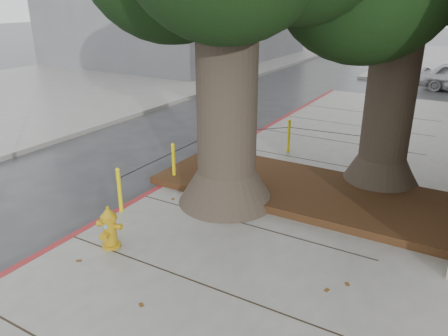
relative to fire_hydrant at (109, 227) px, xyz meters
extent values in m
plane|color=#28282B|center=(1.11, -0.10, -0.53)|extent=(140.00, 140.00, 0.00)
cube|color=slate|center=(-12.89, 9.90, -0.45)|extent=(14.00, 60.00, 0.15)
cube|color=maroon|center=(-0.89, 2.40, -0.45)|extent=(0.14, 26.00, 0.16)
cube|color=black|center=(2.01, 3.80, -0.30)|extent=(6.40, 2.60, 0.16)
cone|color=#4C3F33|center=(0.81, 2.60, -0.03)|extent=(2.04, 2.04, 0.70)
cylinder|color=#4C3F33|center=(0.81, 2.60, 2.00)|extent=(1.20, 1.20, 4.22)
cone|color=#4C3F33|center=(3.41, 5.10, -0.03)|extent=(1.77, 1.77, 0.70)
cylinder|color=#4C3F33|center=(3.41, 5.10, 1.79)|extent=(1.04, 1.04, 3.84)
cylinder|color=yellow|center=(-0.79, 1.10, 0.07)|extent=(0.08, 0.08, 0.90)
sphere|color=yellow|center=(-0.79, 1.10, 0.52)|extent=(0.09, 0.09, 0.09)
cylinder|color=yellow|center=(-0.79, 2.90, 0.07)|extent=(0.08, 0.08, 0.90)
sphere|color=yellow|center=(-0.79, 2.90, 0.52)|extent=(0.09, 0.09, 0.09)
cylinder|color=yellow|center=(-0.79, 4.70, 0.07)|extent=(0.08, 0.08, 0.90)
sphere|color=yellow|center=(-0.79, 4.70, 0.52)|extent=(0.09, 0.09, 0.09)
cylinder|color=yellow|center=(0.71, 6.20, 0.07)|extent=(0.08, 0.08, 0.90)
sphere|color=yellow|center=(0.71, 6.20, 0.52)|extent=(0.09, 0.09, 0.09)
cylinder|color=yellow|center=(2.91, 6.40, 0.07)|extent=(0.08, 0.08, 0.90)
sphere|color=yellow|center=(2.91, 6.40, 0.52)|extent=(0.09, 0.09, 0.09)
cylinder|color=black|center=(-0.79, 2.00, 0.34)|extent=(0.02, 1.80, 0.02)
cylinder|color=black|center=(-0.79, 3.80, 0.34)|extent=(0.02, 1.80, 0.02)
cylinder|color=black|center=(-0.04, 5.45, 0.34)|extent=(1.51, 1.51, 0.02)
cylinder|color=black|center=(1.81, 6.30, 0.34)|extent=(2.20, 0.22, 0.02)
cylinder|color=#C39414|center=(0.00, 0.01, -0.35)|extent=(0.38, 0.38, 0.06)
cylinder|color=#C39414|center=(0.00, 0.01, -0.08)|extent=(0.26, 0.26, 0.50)
cylinder|color=#C39414|center=(0.00, 0.01, 0.19)|extent=(0.35, 0.35, 0.07)
cone|color=#C39414|center=(0.00, 0.01, 0.28)|extent=(0.32, 0.32, 0.14)
cylinder|color=#C39414|center=(0.00, 0.01, 0.37)|extent=(0.07, 0.07, 0.05)
cylinder|color=#C39414|center=(-0.13, -0.02, 0.05)|extent=(0.16, 0.12, 0.09)
cylinder|color=#C39414|center=(0.13, 0.03, 0.05)|extent=(0.16, 0.12, 0.09)
cylinder|color=#C39414|center=(0.02, -0.11, -0.08)|extent=(0.16, 0.16, 0.13)
cube|color=#5999D8|center=(0.02, -0.10, 0.07)|extent=(0.07, 0.02, 0.07)
imported|color=black|center=(-11.11, 17.80, 0.06)|extent=(2.12, 4.23, 1.18)
camera|label=1|loc=(5.02, -4.68, 3.67)|focal=35.00mm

